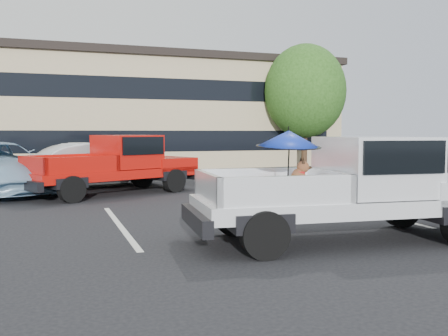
{
  "coord_description": "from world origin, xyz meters",
  "views": [
    {
      "loc": [
        -4.39,
        -8.52,
        1.96
      ],
      "look_at": [
        -1.33,
        0.13,
        1.3
      ],
      "focal_mm": 40.0,
      "sensor_mm": 36.0,
      "label": 1
    }
  ],
  "objects_px": {
    "silver_pickup": "(362,182)",
    "silver_sedan": "(95,165)",
    "red_pickup": "(123,162)",
    "tree_back": "(209,96)",
    "tree_right": "(305,91)"
  },
  "relations": [
    {
      "from": "silver_pickup",
      "to": "silver_sedan",
      "type": "distance_m",
      "value": 11.33
    },
    {
      "from": "red_pickup",
      "to": "tree_back",
      "type": "bearing_deg",
      "value": 39.54
    },
    {
      "from": "silver_pickup",
      "to": "silver_sedan",
      "type": "height_order",
      "value": "silver_pickup"
    },
    {
      "from": "red_pickup",
      "to": "silver_pickup",
      "type": "bearing_deg",
      "value": -93.86
    },
    {
      "from": "red_pickup",
      "to": "silver_sedan",
      "type": "relative_size",
      "value": 1.24
    },
    {
      "from": "tree_right",
      "to": "silver_pickup",
      "type": "height_order",
      "value": "tree_right"
    },
    {
      "from": "tree_back",
      "to": "silver_sedan",
      "type": "height_order",
      "value": "tree_back"
    },
    {
      "from": "red_pickup",
      "to": "silver_sedan",
      "type": "height_order",
      "value": "red_pickup"
    },
    {
      "from": "tree_right",
      "to": "red_pickup",
      "type": "xyz_separation_m",
      "value": [
        -11.14,
        -8.41,
        -3.19
      ]
    },
    {
      "from": "silver_pickup",
      "to": "red_pickup",
      "type": "bearing_deg",
      "value": 115.74
    },
    {
      "from": "tree_back",
      "to": "silver_sedan",
      "type": "distance_m",
      "value": 17.09
    },
    {
      "from": "tree_right",
      "to": "red_pickup",
      "type": "bearing_deg",
      "value": -142.94
    },
    {
      "from": "red_pickup",
      "to": "tree_right",
      "type": "bearing_deg",
      "value": 12.98
    },
    {
      "from": "tree_right",
      "to": "silver_sedan",
      "type": "distance_m",
      "value": 13.76
    },
    {
      "from": "tree_right",
      "to": "silver_pickup",
      "type": "bearing_deg",
      "value": -115.42
    }
  ]
}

